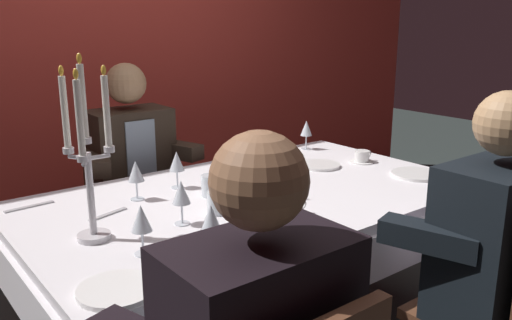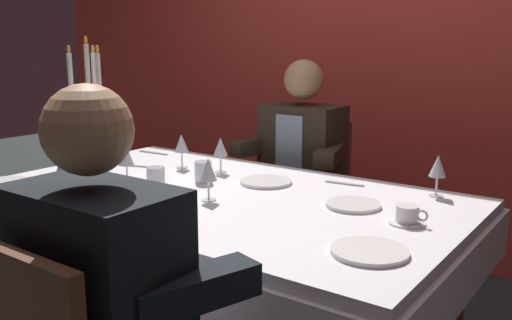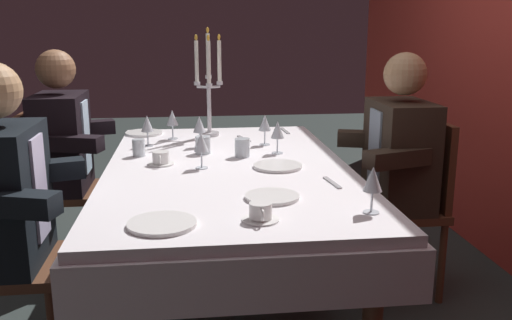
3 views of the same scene
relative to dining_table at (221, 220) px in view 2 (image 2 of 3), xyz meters
The scene contains 24 objects.
back_wall 1.81m from the dining_table, 90.00° to the left, with size 6.00×0.12×2.70m, color #CF3D32.
dining_table is the anchor object (origin of this frame).
candelabra 0.82m from the dining_table, behind, with size 0.15×0.17×0.62m.
dinner_plate_0 0.55m from the dining_table, 13.88° to the left, with size 0.20×0.20×0.01m, color white.
dinner_plate_1 0.82m from the dining_table, 19.06° to the right, with size 0.22×0.22×0.01m, color white.
dinner_plate_2 0.26m from the dining_table, 72.56° to the left, with size 0.22×0.22×0.01m, color white.
dinner_plate_3 0.93m from the dining_table, 151.31° to the right, with size 0.22×0.22×0.01m, color white.
wine_glass_0 0.73m from the dining_table, 157.43° to the right, with size 0.07×0.07×0.16m.
wine_glass_1 0.88m from the dining_table, 31.58° to the left, with size 0.07×0.07×0.16m.
wine_glass_2 0.27m from the dining_table, 70.76° to the right, with size 0.07×0.07×0.16m.
wine_glass_3 0.41m from the dining_table, 129.01° to the left, with size 0.07×0.07×0.16m.
wine_glass_4 0.53m from the dining_table, 151.62° to the left, with size 0.07×0.07×0.16m.
wine_glass_5 0.49m from the dining_table, 163.88° to the right, with size 0.07×0.07×0.16m.
wine_glass_6 0.65m from the dining_table, 139.93° to the right, with size 0.07×0.07×0.16m.
water_tumbler_0 0.32m from the dining_table, 157.26° to the right, with size 0.08×0.08×0.09m, color silver.
water_tumbler_1 0.24m from the dining_table, 152.97° to the left, with size 0.07×0.07×0.09m, color silver.
water_tumbler_2 0.51m from the dining_table, 119.25° to the right, with size 0.06×0.06×0.08m, color silver.
coffee_cup_0 0.34m from the dining_table, 99.56° to the right, with size 0.13×0.12×0.06m.
coffee_cup_1 0.77m from the dining_table, ahead, with size 0.13×0.12×0.06m.
knife_0 0.90m from the dining_table, 153.26° to the left, with size 0.19×0.02×0.01m, color #B7B7BC.
fork_1 0.55m from the dining_table, 49.23° to the left, with size 0.17×0.02×0.01m, color #B7B7BC.
fork_2 0.62m from the dining_table, 167.37° to the left, with size 0.17×0.02×0.01m, color #B7B7BC.
seated_diner_1 0.91m from the dining_table, 99.53° to the left, with size 0.63×0.48×1.24m.
seated_diner_2 0.96m from the dining_table, 68.83° to the right, with size 0.63×0.48×1.24m.
Camera 2 is at (1.38, -1.66, 1.33)m, focal length 39.09 mm.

